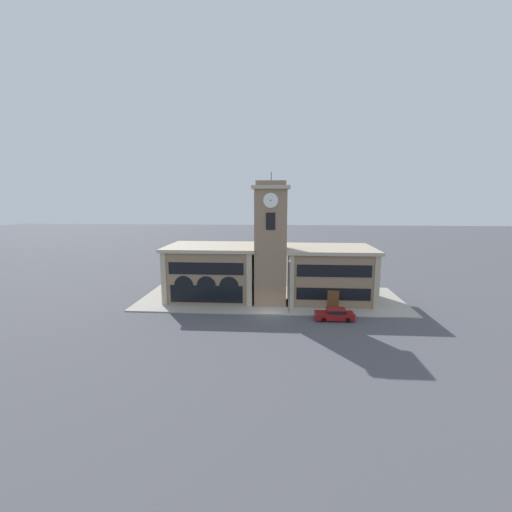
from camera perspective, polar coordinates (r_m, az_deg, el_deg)
The scene contains 7 objects.
ground_plane at distance 43.31m, azimuth 2.23°, elevation -9.83°, with size 300.00×300.00×0.00m, color #4C4C51.
sidewalk_kerb at distance 50.01m, azimuth 2.47°, elevation -7.08°, with size 37.28×14.12×0.15m.
clock_tower at distance 46.29m, azimuth 2.48°, elevation 2.08°, with size 4.92×4.92×17.84m.
town_hall_left_wing at distance 50.39m, azimuth -7.23°, elevation -2.55°, with size 12.93×9.90×7.71m.
town_hall_right_wing at distance 49.99m, azimuth 12.03°, elevation -2.85°, with size 12.39×9.90×7.60m.
parked_car_near at distance 42.52m, azimuth 13.02°, elevation -9.42°, with size 4.62×1.99×1.39m.
street_lamp at distance 42.71m, azimuth 5.61°, elevation -3.86°, with size 0.36×0.36×6.79m.
Camera 1 is at (1.13, -40.86, 14.33)m, focal length 24.00 mm.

